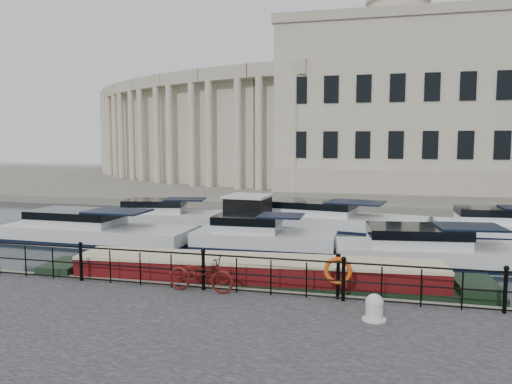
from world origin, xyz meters
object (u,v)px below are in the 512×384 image
Objects in this scene: bicycle at (201,274)px; narrowboat at (256,284)px; mooring_bollard at (374,308)px; harbour_hut at (248,217)px; life_ring_post at (338,271)px.

bicycle is 0.14× the size of narrowboat.
narrowboat is (-3.68, 2.90, -0.49)m from mooring_bollard.
mooring_bollard reaches higher than narrowboat.
harbour_hut is at bearing 102.09° from narrowboat.
bicycle is 3.06× the size of mooring_bollard.
life_ring_post is 0.09× the size of narrowboat.
mooring_bollard is 0.21× the size of harbour_hut.
narrowboat is at bearing 141.79° from mooring_bollard.
harbour_hut reaches higher than narrowboat.
mooring_bollard is (4.85, -1.14, -0.22)m from bicycle.
harbour_hut reaches higher than life_ring_post.
mooring_bollard is 1.77m from life_ring_post.
narrowboat is (1.18, 1.76, -0.71)m from bicycle.
harbour_hut is (-6.49, 12.44, 0.10)m from mooring_bollard.
bicycle reaches higher than mooring_bollard.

